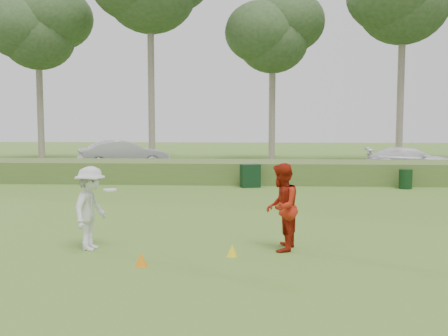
# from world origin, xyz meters

# --- Properties ---
(ground) EXTENTS (120.00, 120.00, 0.00)m
(ground) POSITION_xyz_m (0.00, 0.00, 0.00)
(ground) COLOR #457025
(ground) RESTS_ON ground
(reed_strip) EXTENTS (80.00, 3.00, 0.90)m
(reed_strip) POSITION_xyz_m (0.00, 12.00, 0.45)
(reed_strip) COLOR #466629
(reed_strip) RESTS_ON ground
(park_road) EXTENTS (80.00, 6.00, 0.06)m
(park_road) POSITION_xyz_m (0.00, 17.00, 0.03)
(park_road) COLOR #2D2D2D
(park_road) RESTS_ON ground
(tree_2) EXTENTS (6.50, 6.50, 12.00)m
(tree_2) POSITION_xyz_m (-14.00, 24.00, 8.97)
(tree_2) COLOR gray
(tree_2) RESTS_ON ground
(tree_4) EXTENTS (6.24, 6.24, 11.50)m
(tree_4) POSITION_xyz_m (2.00, 24.50, 8.59)
(tree_4) COLOR gray
(tree_4) RESTS_ON ground
(player_white) EXTENTS (0.91, 1.16, 1.68)m
(player_white) POSITION_xyz_m (-2.42, -0.15, 0.84)
(player_white) COLOR silver
(player_white) RESTS_ON ground
(player_red) EXTENTS (0.83, 0.97, 1.75)m
(player_red) POSITION_xyz_m (1.39, 0.01, 0.87)
(player_red) COLOR #A21F0D
(player_red) RESTS_ON ground
(cone_orange) EXTENTS (0.23, 0.23, 0.25)m
(cone_orange) POSITION_xyz_m (-1.15, -1.28, 0.13)
(cone_orange) COLOR orange
(cone_orange) RESTS_ON ground
(cone_yellow) EXTENTS (0.21, 0.21, 0.23)m
(cone_yellow) POSITION_xyz_m (0.44, -0.51, 0.12)
(cone_yellow) COLOR yellow
(cone_yellow) RESTS_ON ground
(utility_cabinet) EXTENTS (0.85, 0.67, 0.93)m
(utility_cabinet) POSITION_xyz_m (0.68, 10.04, 0.46)
(utility_cabinet) COLOR black
(utility_cabinet) RESTS_ON ground
(trash_bin) EXTENTS (0.61, 0.61, 0.77)m
(trash_bin) POSITION_xyz_m (6.75, 9.97, 0.38)
(trash_bin) COLOR black
(trash_bin) RESTS_ON ground
(car_mid) EXTENTS (5.10, 3.57, 1.59)m
(car_mid) POSITION_xyz_m (-6.30, 16.96, 0.86)
(car_mid) COLOR silver
(car_mid) RESTS_ON park_road
(car_right) EXTENTS (4.65, 2.35, 1.29)m
(car_right) POSITION_xyz_m (8.80, 16.15, 0.71)
(car_right) COLOR white
(car_right) RESTS_ON park_road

